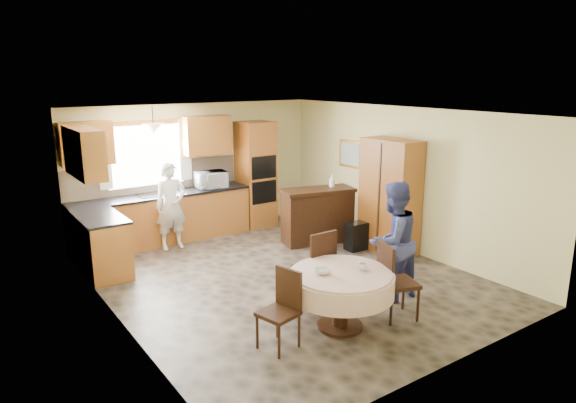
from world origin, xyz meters
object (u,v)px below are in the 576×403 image
(cupboard, at_px, (390,196))
(chair_back, at_px, (318,263))
(oven_tower, at_px, (256,174))
(chair_left, at_px, (283,305))
(chair_right, at_px, (393,277))
(person_sink, at_px, (171,206))
(person_dining, at_px, (393,241))
(dining_table, at_px, (341,284))
(sideboard, at_px, (318,217))

(cupboard, distance_m, chair_back, 2.59)
(oven_tower, relative_size, chair_back, 2.06)
(oven_tower, distance_m, chair_left, 4.94)
(chair_right, relative_size, person_sink, 0.64)
(cupboard, height_order, person_sink, cupboard)
(person_dining, bearing_deg, oven_tower, -97.38)
(dining_table, bearing_deg, person_dining, 12.99)
(chair_right, bearing_deg, dining_table, 94.05)
(person_dining, bearing_deg, cupboard, -137.07)
(chair_left, relative_size, person_sink, 0.58)
(sideboard, relative_size, chair_left, 1.47)
(chair_left, distance_m, chair_right, 1.54)
(cupboard, height_order, person_dining, cupboard)
(sideboard, height_order, dining_table, sideboard)
(chair_right, bearing_deg, sideboard, -2.36)
(sideboard, distance_m, person_sink, 2.64)
(person_sink, bearing_deg, person_dining, -65.24)
(chair_back, bearing_deg, oven_tower, -109.76)
(cupboard, height_order, dining_table, cupboard)
(cupboard, height_order, chair_right, cupboard)
(dining_table, relative_size, person_sink, 0.82)
(chair_back, bearing_deg, person_sink, -78.31)
(chair_left, bearing_deg, person_sink, 162.02)
(dining_table, bearing_deg, cupboard, 33.71)
(dining_table, distance_m, person_dining, 1.19)
(dining_table, height_order, chair_right, chair_right)
(sideboard, height_order, person_dining, person_dining)
(chair_left, xyz_separation_m, person_dining, (1.95, 0.21, 0.33))
(chair_left, distance_m, person_dining, 1.99)
(person_dining, bearing_deg, chair_right, 42.97)
(chair_left, xyz_separation_m, chair_back, (1.02, 0.66, 0.07))
(dining_table, xyz_separation_m, chair_left, (-0.82, 0.05, -0.07))
(oven_tower, xyz_separation_m, chair_back, (-1.28, -3.67, -0.49))
(sideboard, bearing_deg, chair_left, -120.55)
(chair_left, distance_m, chair_back, 1.22)
(oven_tower, bearing_deg, chair_left, -118.00)
(chair_right, bearing_deg, chair_back, 47.62)
(person_sink, bearing_deg, dining_table, -81.76)
(sideboard, distance_m, chair_back, 2.64)
(chair_back, relative_size, chair_right, 1.03)
(chair_left, bearing_deg, person_dining, 82.70)
(sideboard, height_order, person_sink, person_sink)
(sideboard, relative_size, chair_right, 1.33)
(oven_tower, relative_size, chair_left, 2.34)
(oven_tower, xyz_separation_m, sideboard, (0.34, -1.60, -0.59))
(cupboard, bearing_deg, person_sink, 143.23)
(oven_tower, distance_m, dining_table, 4.65)
(chair_back, relative_size, person_sink, 0.66)
(chair_back, relative_size, person_dining, 0.62)
(cupboard, xyz_separation_m, dining_table, (-2.55, -1.70, -0.42))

